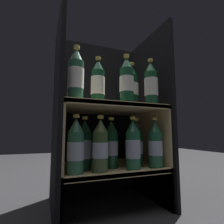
% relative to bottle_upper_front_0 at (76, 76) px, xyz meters
% --- Properties ---
extents(ground_plane, '(6.00, 6.00, 0.00)m').
position_rel_bottle_upper_front_0_xyz_m(ground_plane, '(0.21, -0.05, -0.64)').
color(ground_plane, '#2D2D30').
extents(fridge_back_wall, '(0.58, 0.02, 1.01)m').
position_rel_bottle_upper_front_0_xyz_m(fridge_back_wall, '(0.21, 0.38, -0.14)').
color(fridge_back_wall, black).
rests_on(fridge_back_wall, ground_plane).
extents(fridge_side_left, '(0.02, 0.46, 1.01)m').
position_rel_bottle_upper_front_0_xyz_m(fridge_side_left, '(-0.07, 0.16, -0.14)').
color(fridge_side_left, black).
rests_on(fridge_side_left, ground_plane).
extents(fridge_side_right, '(0.02, 0.46, 1.01)m').
position_rel_bottle_upper_front_0_xyz_m(fridge_side_right, '(0.49, 0.16, -0.14)').
color(fridge_side_right, black).
rests_on(fridge_side_right, ground_plane).
extents(shelf_lower, '(0.54, 0.42, 0.21)m').
position_rel_bottle_upper_front_0_xyz_m(shelf_lower, '(0.21, 0.15, -0.47)').
color(shelf_lower, '#DBBC84').
rests_on(shelf_lower, ground_plane).
extents(shelf_upper, '(0.54, 0.42, 0.53)m').
position_rel_bottle_upper_front_0_xyz_m(shelf_upper, '(0.21, 0.15, -0.27)').
color(shelf_upper, '#DBBC84').
rests_on(shelf_upper, ground_plane).
extents(bottle_upper_front_0, '(0.07, 0.07, 0.26)m').
position_rel_bottle_upper_front_0_xyz_m(bottle_upper_front_0, '(0.00, 0.00, 0.00)').
color(bottle_upper_front_0, '#285B42').
rests_on(bottle_upper_front_0, shelf_upper).
extents(bottle_upper_front_1, '(0.07, 0.07, 0.26)m').
position_rel_bottle_upper_front_0_xyz_m(bottle_upper_front_1, '(0.26, 0.00, 0.00)').
color(bottle_upper_front_1, '#194C2D').
rests_on(bottle_upper_front_1, shelf_upper).
extents(bottle_upper_front_2, '(0.07, 0.07, 0.26)m').
position_rel_bottle_upper_front_0_xyz_m(bottle_upper_front_2, '(0.40, 0.00, -0.00)').
color(bottle_upper_front_2, '#194C2D').
rests_on(bottle_upper_front_2, shelf_upper).
extents(bottle_upper_back_0, '(0.07, 0.07, 0.26)m').
position_rel_bottle_upper_front_0_xyz_m(bottle_upper_back_0, '(0.13, 0.08, 0.00)').
color(bottle_upper_back_0, '#144228').
rests_on(bottle_upper_back_0, shelf_upper).
extents(bottle_upper_back_1, '(0.07, 0.07, 0.26)m').
position_rel_bottle_upper_front_0_xyz_m(bottle_upper_back_1, '(0.33, 0.08, 0.00)').
color(bottle_upper_back_1, '#144228').
rests_on(bottle_upper_back_1, shelf_upper).
extents(bottle_lower_front_0, '(0.07, 0.07, 0.26)m').
position_rel_bottle_upper_front_0_xyz_m(bottle_lower_front_0, '(0.01, 0.00, -0.32)').
color(bottle_lower_front_0, '#285B42').
rests_on(bottle_lower_front_0, shelf_lower).
extents(bottle_lower_front_1, '(0.07, 0.07, 0.26)m').
position_rel_bottle_upper_front_0_xyz_m(bottle_lower_front_1, '(0.12, 0.00, -0.32)').
color(bottle_lower_front_1, '#384C28').
rests_on(bottle_lower_front_1, shelf_lower).
extents(bottle_lower_front_2, '(0.07, 0.07, 0.26)m').
position_rel_bottle_upper_front_0_xyz_m(bottle_lower_front_2, '(0.29, 0.00, -0.32)').
color(bottle_lower_front_2, '#1E5638').
rests_on(bottle_lower_front_2, shelf_lower).
extents(bottle_lower_front_3, '(0.07, 0.07, 0.26)m').
position_rel_bottle_upper_front_0_xyz_m(bottle_lower_front_3, '(0.42, 0.00, -0.32)').
color(bottle_lower_front_3, '#1E5638').
rests_on(bottle_lower_front_3, shelf_lower).
extents(bottle_lower_back_0, '(0.07, 0.07, 0.26)m').
position_rel_bottle_upper_front_0_xyz_m(bottle_lower_back_0, '(0.06, 0.08, -0.32)').
color(bottle_lower_back_0, '#144228').
rests_on(bottle_lower_back_0, shelf_lower).
extents(bottle_lower_back_1, '(0.07, 0.07, 0.26)m').
position_rel_bottle_upper_front_0_xyz_m(bottle_lower_back_1, '(0.20, 0.08, -0.32)').
color(bottle_lower_back_1, '#144228').
rests_on(bottle_lower_back_1, shelf_lower).
extents(bottle_lower_back_2, '(0.07, 0.07, 0.26)m').
position_rel_bottle_upper_front_0_xyz_m(bottle_lower_back_2, '(0.35, 0.08, -0.32)').
color(bottle_lower_back_2, '#144228').
rests_on(bottle_lower_back_2, shelf_lower).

